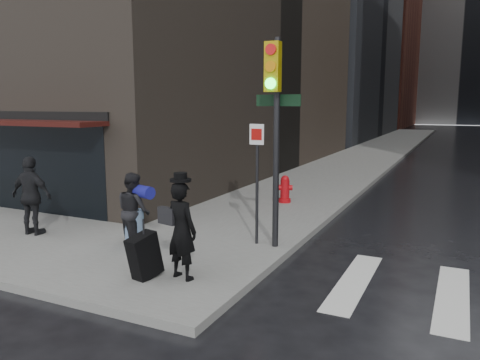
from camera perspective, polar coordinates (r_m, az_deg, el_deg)
The scene contains 9 objects.
ground at distance 9.23m, azimuth -9.83°, elevation -10.68°, with size 140.00×140.00×0.00m, color black.
sidewalk_left at distance 34.55m, azimuth 17.05°, elevation 3.76°, with size 4.00×50.00×0.15m, color slate.
bldg_left_far at distance 72.05m, azimuth 11.29°, elevation 16.94°, with size 22.00×20.00×26.00m, color brown.
bldg_distant at distance 86.01m, azimuth 27.14°, elevation 16.86°, with size 40.00×12.00×32.00m, color slate.
man_overcoat at distance 8.09m, azimuth -8.07°, elevation -6.54°, with size 1.13×0.90×1.88m.
man_jeans at distance 9.95m, azimuth -12.78°, elevation -3.63°, with size 1.08×0.98×1.59m.
man_greycoat at distance 11.68m, azimuth -24.06°, elevation -1.78°, with size 1.10×0.55×1.81m.
traffic_light at distance 9.51m, azimuth 4.06°, elevation 7.93°, with size 1.07×0.47×4.28m.
fire_hydrant at distance 14.34m, azimuth 5.50°, elevation -1.26°, with size 0.48×0.36×0.83m.
Camera 1 is at (5.09, -7.04, 3.12)m, focal length 35.00 mm.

